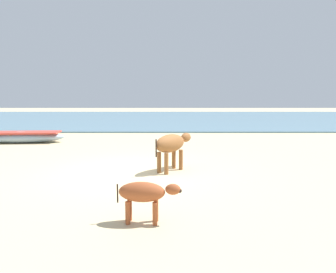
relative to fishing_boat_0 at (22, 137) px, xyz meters
The scene contains 5 objects.
ground 7.80m from the fishing_boat_0, 44.24° to the right, with size 80.00×80.00×0.00m, color #CCB789.
sea_water 14.59m from the fishing_boat_0, 67.47° to the left, with size 60.00×20.00×0.08m, color slate.
fishing_boat_0 is the anchor object (origin of this frame).
cow_adult_brown 8.49m from the fishing_boat_0, 38.24° to the right, with size 1.22×1.43×1.05m.
calf_near_rust 10.83m from the fishing_boat_0, 55.33° to the right, with size 1.10×0.38×0.71m.
Camera 1 is at (0.97, -8.61, 2.17)m, focal length 34.04 mm.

